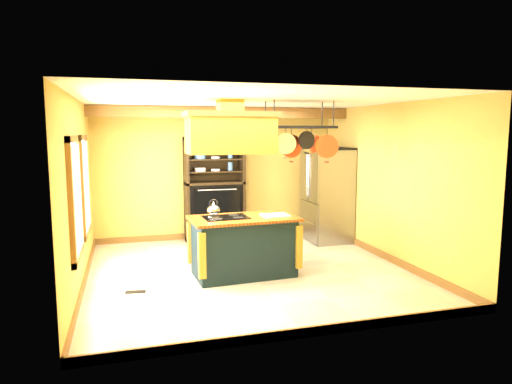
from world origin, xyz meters
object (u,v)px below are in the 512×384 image
range_hood (230,131)px  kitchen_island (243,246)px  hutch (214,200)px  pot_rack (300,135)px  refrigerator (327,197)px

range_hood → kitchen_island: bearing=0.2°
range_hood → hutch: range_hood is taller
range_hood → hutch: (0.20, 2.44, -1.40)m
hutch → range_hood: bearing=-94.8°
kitchen_island → pot_rack: bearing=-3.5°
refrigerator → pot_rack: bearing=-126.3°
range_hood → pot_rack: bearing=-0.0°
pot_rack → kitchen_island: bearing=180.0°
hutch → refrigerator: bearing=-17.4°
kitchen_island → hutch: size_ratio=0.79×
range_hood → pot_rack: same height
refrigerator → kitchen_island: bearing=-141.5°
kitchen_island → refrigerator: (2.20, 1.75, 0.44)m
kitchen_island → range_hood: range_hood is taller
range_hood → refrigerator: (2.40, 1.75, -1.32)m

